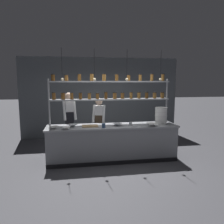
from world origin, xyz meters
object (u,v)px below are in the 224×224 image
container_stack (161,116)px  cutting_board (90,126)px  spice_shelf_unit (110,92)px  serving_cup_front (130,124)px  prep_bowl_far_left (54,128)px  prep_bowl_near_right (152,125)px  chef_center (99,121)px  prep_bowl_center_back (66,128)px  chef_left (70,118)px  serving_cup_by_board (104,126)px  prep_bowl_near_left (72,126)px  prep_bowl_center_front (118,125)px

container_stack → cutting_board: bearing=-179.5°
spice_shelf_unit → serving_cup_front: size_ratio=40.25×
container_stack → prep_bowl_far_left: 2.77m
cutting_board → serving_cup_front: size_ratio=4.97×
container_stack → cutting_board: size_ratio=1.12×
container_stack → prep_bowl_near_right: container_stack is taller
chef_center → prep_bowl_near_right: 1.59m
cutting_board → serving_cup_front: bearing=0.0°
prep_bowl_center_back → prep_bowl_near_right: bearing=0.5°
chef_left → spice_shelf_unit: bearing=-31.6°
container_stack → cutting_board: (-1.89, -0.02, -0.21)m
prep_bowl_far_left → serving_cup_front: (1.92, 0.15, 0.01)m
serving_cup_by_board → prep_bowl_near_left: bearing=164.1°
chef_left → cutting_board: (0.53, -0.78, -0.08)m
cutting_board → prep_bowl_near_left: bearing=178.9°
serving_cup_front → chef_center: bearing=134.1°
chef_center → prep_bowl_center_front: 0.89m
spice_shelf_unit → prep_bowl_near_left: 1.35m
prep_bowl_far_left → prep_bowl_center_back: bearing=-18.4°
spice_shelf_unit → container_stack: size_ratio=7.22×
serving_cup_by_board → chef_left: bearing=130.7°
cutting_board → prep_bowl_center_front: (0.70, -0.04, 0.02)m
prep_bowl_center_front → spice_shelf_unit: bearing=107.9°
prep_bowl_center_front → prep_bowl_near_right: size_ratio=0.85×
prep_bowl_center_front → serving_cup_front: size_ratio=3.00×
prep_bowl_near_left → prep_bowl_near_right: bearing=-6.9°
spice_shelf_unit → prep_bowl_center_back: bearing=-152.0°
prep_bowl_near_left → serving_cup_front: 1.49m
spice_shelf_unit → cutting_board: (-0.57, -0.36, -0.84)m
chef_left → prep_bowl_near_right: chef_left is taller
prep_bowl_center_front → serving_cup_by_board: serving_cup_by_board is taller
prep_bowl_near_left → chef_left: bearing=96.7°
container_stack → serving_cup_front: 0.86m
container_stack → prep_bowl_near_left: bearing=-179.8°
chef_center → prep_bowl_center_front: size_ratio=6.52×
chef_center → prep_bowl_near_left: size_ratio=6.29×
chef_center → serving_cup_by_board: (0.01, -0.97, 0.08)m
chef_left → prep_bowl_center_back: chef_left is taller
prep_bowl_near_left → chef_center: bearing=45.2°
cutting_board → prep_bowl_far_left: bearing=-170.2°
cutting_board → serving_cup_by_board: (0.32, -0.21, 0.04)m
chef_left → prep_bowl_near_right: 2.31m
chef_left → cutting_board: 0.94m
prep_bowl_near_right → prep_bowl_far_left: size_ratio=1.24×
cutting_board → spice_shelf_unit: bearing=32.1°
prep_bowl_near_right → prep_bowl_center_front: bearing=167.2°
chef_center → chef_left: bearing=-164.3°
prep_bowl_near_left → prep_bowl_center_back: bearing=-117.7°
chef_left → prep_bowl_center_back: bearing=-103.2°
chef_center → prep_bowl_center_front: bearing=-47.1°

